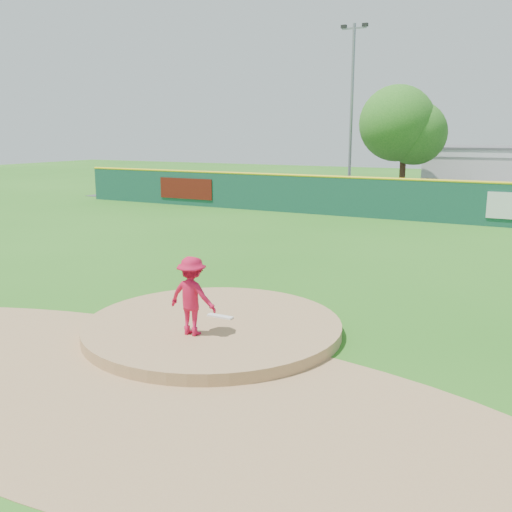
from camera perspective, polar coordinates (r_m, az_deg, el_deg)
The scene contains 11 objects.
ground at distance 12.42m, azimuth -4.31°, elevation -7.61°, with size 120.00×120.00×0.00m, color #286B19.
pitchers_mound at distance 12.42m, azimuth -4.31°, elevation -7.61°, with size 5.50×5.50×0.50m, color #9E774C.
pitching_rubber at distance 12.58m, azimuth -3.60°, elevation -6.05°, with size 0.60×0.15×0.04m, color white.
infield_dirt_arc at distance 10.19m, azimuth -13.44°, elevation -12.49°, with size 15.40×15.40×0.01m, color #9E774C.
parking_lot at distance 37.66m, azimuth 17.96°, elevation 5.23°, with size 44.00×16.00×0.02m, color #38383A.
pitcher at distance 11.39m, azimuth -6.40°, elevation -3.99°, with size 1.02×0.59×1.59m, color #BB1034.
fence_banners at distance 29.74m, azimuth 7.77°, elevation 5.92°, with size 21.94×0.04×1.20m.
playground_slide at distance 38.71m, azimuth -1.60°, elevation 7.10°, with size 0.95×2.69×1.48m.
outfield_fence at distance 28.76m, azimuth 14.98°, elevation 5.58°, with size 40.00×0.14×2.07m.
deciduous_tree at distance 35.86m, azimuth 14.66°, elevation 12.39°, with size 5.60×5.60×7.36m.
light_pole_left at distance 38.91m, azimuth 9.55°, elevation 14.77°, with size 1.75×0.25×11.00m.
Camera 1 is at (6.21, -9.90, 4.21)m, focal length 40.00 mm.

